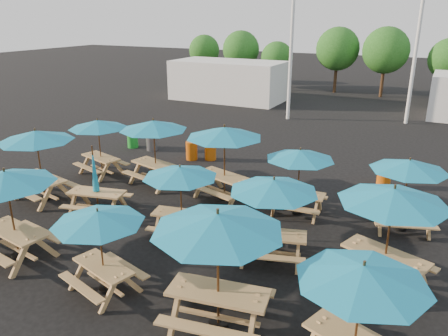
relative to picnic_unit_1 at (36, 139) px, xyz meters
The scene contains 28 objects.
ground 5.99m from the picnic_unit_1, 14.45° to the left, with size 120.00×120.00×0.00m, color black.
picnic_unit_1 is the anchor object (origin of this frame).
picnic_unit_2 2.84m from the picnic_unit_1, 89.20° to the left, with size 2.70×2.70×2.21m.
picnic_unit_3 3.86m from the picnic_unit_1, 51.28° to the right, with size 2.75×2.75×2.42m.
picnic_unit_4 2.70m from the picnic_unit_1, ahead, with size 2.06×1.89×2.25m.
picnic_unit_5 3.90m from the picnic_unit_1, 48.76° to the left, with size 2.93×2.93×2.45m.
picnic_unit_6 6.26m from the picnic_unit_1, 29.91° to the right, with size 2.49×2.49×2.03m.
picnic_unit_7 5.57m from the picnic_unit_1, ahead, with size 2.47×2.47×2.10m.
picnic_unit_8 6.16m from the picnic_unit_1, 27.67° to the left, with size 3.16×3.16×2.55m.
picnic_unit_9 8.83m from the picnic_unit_1, 20.05° to the right, with size 2.94×2.94×2.57m.
picnic_unit_10 8.31m from the picnic_unit_1, ahead, with size 2.75×2.75×2.24m.
picnic_unit_11 8.54m from the picnic_unit_1, 19.58° to the left, with size 2.25×2.25×2.13m.
picnic_unit_12 11.37m from the picnic_unit_1, 15.57° to the right, with size 2.85×2.85×2.23m.
picnic_unit_13 11.04m from the picnic_unit_1, ahead, with size 3.13×3.13×2.45m.
picnic_unit_14 11.56m from the picnic_unit_1, 15.93° to the left, with size 2.72×2.72×2.18m.
waste_bin_0 6.70m from the picnic_unit_1, 100.69° to the left, with size 0.50×0.50×0.80m, color #1A9228.
waste_bin_1 6.62m from the picnic_unit_1, 91.08° to the left, with size 0.50×0.50×0.80m, color gray.
waste_bin_2 6.68m from the picnic_unit_1, 69.63° to the left, with size 0.50×0.50×0.80m, color #C4540B.
waste_bin_3 7.27m from the picnic_unit_1, 64.98° to the left, with size 0.50×0.50×0.80m, color #C4540B.
waste_bin_4 12.17m from the picnic_unit_1, 32.42° to the left, with size 0.50×0.50×0.80m, color #C4540B.
mast_0 16.24m from the picnic_unit_1, 77.48° to the left, with size 0.20×0.20×12.00m, color silver.
mast_1 20.39m from the picnic_unit_1, 60.31° to the left, with size 0.20×0.20×12.00m, color silver.
event_tent_0 19.58m from the picnic_unit_1, 97.58° to the left, with size 8.00×4.00×2.80m, color silver.
tree_0 28.02m from the picnic_unit_1, 107.99° to the left, with size 2.80×2.80×4.24m.
tree_1 25.69m from the picnic_unit_1, 99.70° to the left, with size 3.11×3.11×4.72m.
tree_2 25.07m from the picnic_unit_1, 92.22° to the left, with size 2.59×2.59×3.93m.
tree_3 26.40m from the picnic_unit_1, 82.01° to the left, with size 3.36×3.36×5.09m.
tree_4 26.71m from the picnic_unit_1, 74.08° to the left, with size 3.41×3.41×5.17m.
Camera 1 is at (6.27, -10.87, 6.02)m, focal length 35.00 mm.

